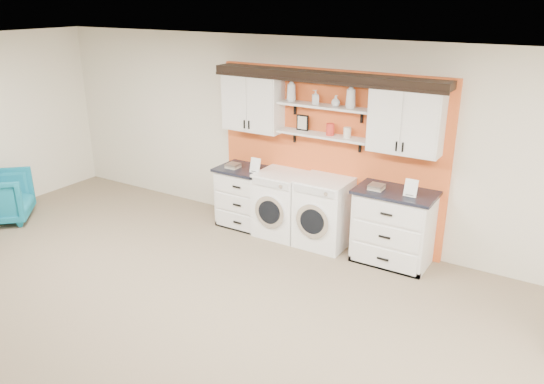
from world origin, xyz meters
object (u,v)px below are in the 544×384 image
Objects in this scene: base_cabinet_left at (249,197)px; dryer at (324,212)px; armchair at (1,197)px; base_cabinet_right at (393,227)px; washer at (282,204)px.

dryer is (1.26, -0.00, 0.03)m from base_cabinet_left.
base_cabinet_left is at bearing 179.85° from dryer.
base_cabinet_left is at bearing -104.35° from armchair.
dryer is 1.15× the size of armchair.
base_cabinet_right reaches higher than base_cabinet_left.
base_cabinet_left is 1.10× the size of armchair.
armchair is at bearing -154.70° from washer.
armchair is (-4.63, -1.87, -0.10)m from dryer.
base_cabinet_right reaches higher than dryer.
base_cabinet_right is at bearing 0.11° from washer.
base_cabinet_right is 1.68m from washer.
base_cabinet_left is 0.91× the size of base_cabinet_right.
washer is (0.58, -0.00, 0.02)m from base_cabinet_left.
base_cabinet_right is 1.08× the size of washer.
dryer is (0.68, 0.00, 0.01)m from washer.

